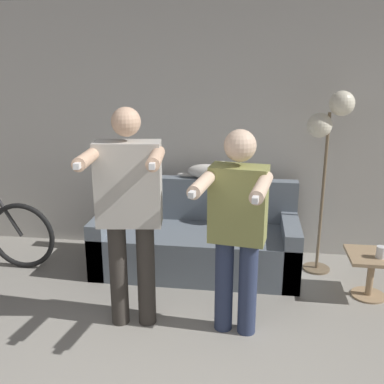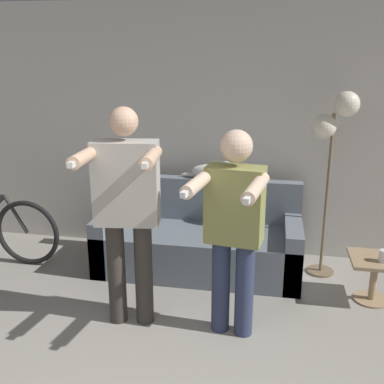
{
  "view_description": "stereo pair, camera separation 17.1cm",
  "coord_description": "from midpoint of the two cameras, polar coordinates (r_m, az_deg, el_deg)",
  "views": [
    {
      "loc": [
        0.44,
        -1.56,
        2.03
      ],
      "look_at": [
        -0.04,
        2.01,
        0.96
      ],
      "focal_mm": 42.0,
      "sensor_mm": 36.0,
      "label": 1
    },
    {
      "loc": [
        0.61,
        -1.53,
        2.03
      ],
      "look_at": [
        -0.04,
        2.01,
        0.96
      ],
      "focal_mm": 42.0,
      "sensor_mm": 36.0,
      "label": 2
    }
  ],
  "objects": [
    {
      "name": "person_right",
      "position": [
        3.24,
        6.82,
        -3.86
      ],
      "size": [
        0.54,
        0.72,
        1.57
      ],
      "rotation": [
        0.0,
        0.0,
        -0.15
      ],
      "color": "#2D3856",
      "rests_on": "ground_plane"
    },
    {
      "name": "couch",
      "position": [
        4.49,
        2.02,
        -6.42
      ],
      "size": [
        1.97,
        0.81,
        0.86
      ],
      "color": "slate",
      "rests_on": "ground_plane"
    },
    {
      "name": "cup",
      "position": [
        4.14,
        24.3,
        -7.43
      ],
      "size": [
        0.08,
        0.08,
        0.1
      ],
      "color": "white",
      "rests_on": "side_table"
    },
    {
      "name": "person_left",
      "position": [
        3.35,
        -6.86,
        -1.47
      ],
      "size": [
        0.6,
        0.73,
        1.71
      ],
      "rotation": [
        0.0,
        0.0,
        0.13
      ],
      "color": "#38332D",
      "rests_on": "ground_plane"
    },
    {
      "name": "cat",
      "position": [
        4.55,
        3.65,
        2.69
      ],
      "size": [
        0.53,
        0.14,
        0.19
      ],
      "color": "silver",
      "rests_on": "couch"
    },
    {
      "name": "side_table",
      "position": [
        4.24,
        23.26,
        -9.14
      ],
      "size": [
        0.42,
        0.42,
        0.4
      ],
      "color": "#A38460",
      "rests_on": "ground_plane"
    },
    {
      "name": "floor_lamp",
      "position": [
        4.3,
        18.67,
        7.6
      ],
      "size": [
        0.41,
        0.26,
        1.76
      ],
      "color": "#756047",
      "rests_on": "ground_plane"
    },
    {
      "name": "wall_back",
      "position": [
        4.72,
        3.97,
        7.65
      ],
      "size": [
        10.0,
        0.05,
        2.6
      ],
      "color": "beige",
      "rests_on": "ground_plane"
    }
  ]
}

